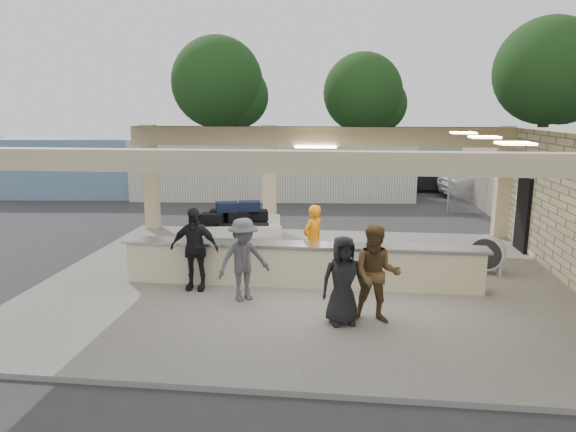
# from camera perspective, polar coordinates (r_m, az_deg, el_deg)

# --- Properties ---
(ground) EXTENTS (120.00, 120.00, 0.00)m
(ground) POSITION_cam_1_polar(r_m,az_deg,el_deg) (12.32, 1.62, -7.35)
(ground) COLOR #2D2D30
(ground) RESTS_ON ground
(pavilion) EXTENTS (12.01, 10.00, 3.55)m
(pavilion) POSITION_cam_1_polar(r_m,az_deg,el_deg) (12.57, 2.88, -0.57)
(pavilion) COLOR slate
(pavilion) RESTS_ON ground
(baggage_counter) EXTENTS (8.20, 0.58, 0.98)m
(baggage_counter) POSITION_cam_1_polar(r_m,az_deg,el_deg) (11.66, 1.42, -5.42)
(baggage_counter) COLOR beige
(baggage_counter) RESTS_ON pavilion
(luggage_cart) EXTENTS (2.73, 1.94, 1.47)m
(luggage_cart) POSITION_cam_1_polar(r_m,az_deg,el_deg) (14.14, -6.03, -1.15)
(luggage_cart) COLOR silver
(luggage_cart) RESTS_ON pavilion
(drum_fan) EXTENTS (0.87, 0.65, 0.93)m
(drum_fan) POSITION_cam_1_polar(r_m,az_deg,el_deg) (13.42, 21.24, -3.88)
(drum_fan) COLOR silver
(drum_fan) RESTS_ON pavilion
(baggage_handler) EXTENTS (0.65, 0.70, 1.71)m
(baggage_handler) POSITION_cam_1_polar(r_m,az_deg,el_deg) (12.37, 2.77, -2.66)
(baggage_handler) COLOR orange
(baggage_handler) RESTS_ON pavilion
(passenger_a) EXTENTS (0.93, 0.46, 1.87)m
(passenger_a) POSITION_cam_1_polar(r_m,az_deg,el_deg) (9.71, 9.77, -6.40)
(passenger_a) COLOR brown
(passenger_a) RESTS_ON pavilion
(passenger_b) EXTENTS (1.09, 0.40, 1.85)m
(passenger_b) POSITION_cam_1_polar(r_m,az_deg,el_deg) (11.49, -10.37, -3.60)
(passenger_b) COLOR black
(passenger_b) RESTS_ON pavilion
(passenger_c) EXTENTS (1.16, 0.97, 1.76)m
(passenger_c) POSITION_cam_1_polar(r_m,az_deg,el_deg) (10.71, -4.95, -4.85)
(passenger_c) COLOR #47474B
(passenger_c) RESTS_ON pavilion
(passenger_d) EXTENTS (0.88, 0.55, 1.68)m
(passenger_d) POSITION_cam_1_polar(r_m,az_deg,el_deg) (9.59, 6.13, -7.12)
(passenger_d) COLOR black
(passenger_d) RESTS_ON pavilion
(car_white_a) EXTENTS (5.37, 3.56, 1.41)m
(car_white_a) POSITION_cam_1_polar(r_m,az_deg,el_deg) (25.60, 22.11, 3.43)
(car_white_a) COLOR white
(car_white_a) RESTS_ON ground
(car_dark) EXTENTS (4.83, 1.75, 1.60)m
(car_dark) POSITION_cam_1_polar(r_m,az_deg,el_deg) (26.70, 14.13, 4.46)
(car_dark) COLOR black
(car_dark) RESTS_ON ground
(container_white) EXTENTS (12.78, 3.55, 2.73)m
(container_white) POSITION_cam_1_polar(r_m,az_deg,el_deg) (23.59, -1.68, 5.27)
(container_white) COLOR silver
(container_white) RESTS_ON ground
(container_blue) EXTENTS (10.64, 3.50, 2.72)m
(container_blue) POSITION_cam_1_polar(r_m,az_deg,el_deg) (25.52, -19.10, 5.11)
(container_blue) COLOR #6989A8
(container_blue) RESTS_ON ground
(tree_left) EXTENTS (6.60, 6.30, 9.00)m
(tree_left) POSITION_cam_1_polar(r_m,az_deg,el_deg) (36.82, -7.28, 14.10)
(tree_left) COLOR #382619
(tree_left) RESTS_ON ground
(tree_mid) EXTENTS (6.00, 5.60, 8.00)m
(tree_mid) POSITION_cam_1_polar(r_m,az_deg,el_deg) (37.79, 8.80, 13.04)
(tree_mid) COLOR #382619
(tree_mid) RESTS_ON ground
(tree_right) EXTENTS (7.20, 7.00, 10.00)m
(tree_right) POSITION_cam_1_polar(r_m,az_deg,el_deg) (39.16, 27.29, 13.69)
(tree_right) COLOR #382619
(tree_right) RESTS_ON ground
(adjacent_building) EXTENTS (6.00, 8.00, 3.20)m
(adjacent_building) POSITION_cam_1_polar(r_m,az_deg,el_deg) (23.34, 28.00, 4.41)
(adjacent_building) COLOR beige
(adjacent_building) RESTS_ON ground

